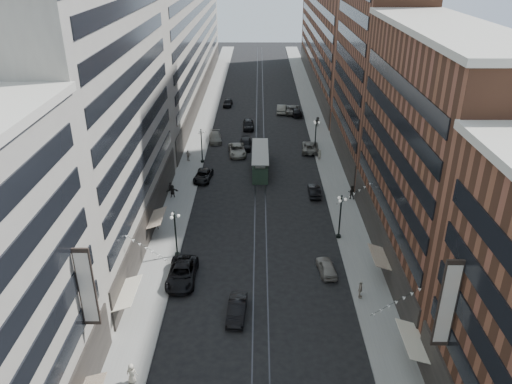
{
  "coord_description": "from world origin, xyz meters",
  "views": [
    {
      "loc": [
        -0.2,
        -18.49,
        30.65
      ],
      "look_at": [
        -0.53,
        34.15,
        5.0
      ],
      "focal_mm": 35.0,
      "sensor_mm": 36.0,
      "label": 1
    }
  ],
  "objects_px": {
    "car_13": "(248,124)",
    "pedestrian_7": "(352,192)",
    "car_11": "(310,147)",
    "car_extra_0": "(293,109)",
    "car_extra_1": "(237,150)",
    "lamppost_sw_far": "(176,232)",
    "car_12": "(296,112)",
    "pedestrian_9": "(318,122)",
    "pedestrian_8": "(319,155)",
    "pedestrian_4": "(360,290)",
    "pedestrian_6": "(188,155)",
    "car_5": "(237,310)",
    "pedestrian_2": "(157,223)",
    "pedestrian_5": "(172,191)",
    "pedestrian_1": "(132,373)",
    "lamppost_se_far": "(340,215)",
    "car_7": "(203,176)",
    "lamppost_sw_mid": "(202,145)",
    "lamppost_se_mid": "(316,134)",
    "car_8": "(215,138)",
    "car_4": "(327,267)",
    "car_14": "(282,109)",
    "car_2": "(182,273)",
    "car_10": "(314,191)",
    "car_9": "(228,103)",
    "car_extra_2": "(245,144)",
    "pedestrian_extra_0": "(171,188)",
    "streetcar": "(260,161)"
  },
  "relations": [
    {
      "from": "lamppost_sw_far",
      "to": "pedestrian_9",
      "type": "bearing_deg",
      "value": 65.83
    },
    {
      "from": "pedestrian_4",
      "to": "pedestrian_6",
      "type": "bearing_deg",
      "value": 45.4
    },
    {
      "from": "pedestrian_2",
      "to": "car_11",
      "type": "xyz_separation_m",
      "value": [
        20.9,
        26.48,
        -0.19
      ]
    },
    {
      "from": "car_2",
      "to": "car_11",
      "type": "relative_size",
      "value": 1.09
    },
    {
      "from": "car_11",
      "to": "car_extra_2",
      "type": "xyz_separation_m",
      "value": [
        -10.92,
        1.52,
        -0.05
      ]
    },
    {
      "from": "car_8",
      "to": "pedestrian_extra_0",
      "type": "height_order",
      "value": "pedestrian_extra_0"
    },
    {
      "from": "car_13",
      "to": "pedestrian_6",
      "type": "xyz_separation_m",
      "value": [
        -9.28,
        -16.3,
        0.19
      ]
    },
    {
      "from": "lamppost_se_mid",
      "to": "car_12",
      "type": "xyz_separation_m",
      "value": [
        -1.84,
        20.4,
        -2.34
      ]
    },
    {
      "from": "car_2",
      "to": "car_13",
      "type": "height_order",
      "value": "car_2"
    },
    {
      "from": "pedestrian_2",
      "to": "pedestrian_5",
      "type": "bearing_deg",
      "value": 87.63
    },
    {
      "from": "pedestrian_1",
      "to": "car_extra_0",
      "type": "bearing_deg",
      "value": -100.84
    },
    {
      "from": "car_7",
      "to": "car_extra_0",
      "type": "distance_m",
      "value": 36.85
    },
    {
      "from": "car_11",
      "to": "car_extra_0",
      "type": "distance_m",
      "value": 21.84
    },
    {
      "from": "lamppost_se_mid",
      "to": "pedestrian_extra_0",
      "type": "relative_size",
      "value": 3.38
    },
    {
      "from": "lamppost_se_far",
      "to": "car_extra_2",
      "type": "distance_m",
      "value": 32.04
    },
    {
      "from": "car_11",
      "to": "car_12",
      "type": "xyz_separation_m",
      "value": [
        -1.04,
        20.19,
        -0.03
      ]
    },
    {
      "from": "car_2",
      "to": "pedestrian_5",
      "type": "height_order",
      "value": "pedestrian_5"
    },
    {
      "from": "car_5",
      "to": "pedestrian_2",
      "type": "xyz_separation_m",
      "value": [
        -10.3,
        15.67,
        0.22
      ]
    },
    {
      "from": "car_12",
      "to": "pedestrian_6",
      "type": "bearing_deg",
      "value": 45.38
    },
    {
      "from": "car_7",
      "to": "car_13",
      "type": "distance_m",
      "value": 24.24
    },
    {
      "from": "pedestrian_4",
      "to": "car_extra_1",
      "type": "xyz_separation_m",
      "value": [
        -13.44,
        37.88,
        -0.26
      ]
    },
    {
      "from": "car_12",
      "to": "lamppost_se_far",
      "type": "bearing_deg",
      "value": 84.75
    },
    {
      "from": "car_4",
      "to": "pedestrian_9",
      "type": "distance_m",
      "value": 48.15
    },
    {
      "from": "streetcar",
      "to": "pedestrian_extra_0",
      "type": "xyz_separation_m",
      "value": [
        -12.42,
        -8.68,
        -0.47
      ]
    },
    {
      "from": "car_4",
      "to": "car_11",
      "type": "height_order",
      "value": "car_11"
    },
    {
      "from": "car_5",
      "to": "car_extra_0",
      "type": "xyz_separation_m",
      "value": [
        9.0,
        63.94,
        0.08
      ]
    },
    {
      "from": "pedestrian_2",
      "to": "lamppost_se_far",
      "type": "bearing_deg",
      "value": -3.45
    },
    {
      "from": "lamppost_sw_mid",
      "to": "car_2",
      "type": "bearing_deg",
      "value": -87.87
    },
    {
      "from": "car_5",
      "to": "pedestrian_4",
      "type": "distance_m",
      "value": 12.14
    },
    {
      "from": "car_11",
      "to": "car_extra_0",
      "type": "bearing_deg",
      "value": -80.41
    },
    {
      "from": "pedestrian_5",
      "to": "pedestrian_1",
      "type": "bearing_deg",
      "value": -91.93
    },
    {
      "from": "pedestrian_6",
      "to": "car_extra_1",
      "type": "xyz_separation_m",
      "value": [
        7.69,
        3.05,
        -0.25
      ]
    },
    {
      "from": "lamppost_sw_mid",
      "to": "car_13",
      "type": "distance_m",
      "value": 18.38
    },
    {
      "from": "lamppost_sw_mid",
      "to": "car_2",
      "type": "xyz_separation_m",
      "value": [
        1.17,
        -31.41,
        -2.24
      ]
    },
    {
      "from": "pedestrian_4",
      "to": "car_13",
      "type": "relative_size",
      "value": 0.36
    },
    {
      "from": "lamppost_se_mid",
      "to": "car_8",
      "type": "height_order",
      "value": "lamppost_se_mid"
    },
    {
      "from": "car_7",
      "to": "car_4",
      "type": "bearing_deg",
      "value": -50.54
    },
    {
      "from": "car_13",
      "to": "car_extra_1",
      "type": "height_order",
      "value": "car_13"
    },
    {
      "from": "car_9",
      "to": "pedestrian_1",
      "type": "bearing_deg",
      "value": -89.08
    },
    {
      "from": "lamppost_sw_mid",
      "to": "car_10",
      "type": "relative_size",
      "value": 1.28
    },
    {
      "from": "lamppost_sw_far",
      "to": "lamppost_se_mid",
      "type": "bearing_deg",
      "value": 60.1
    },
    {
      "from": "car_2",
      "to": "car_5",
      "type": "distance_m",
      "value": 8.04
    },
    {
      "from": "car_13",
      "to": "pedestrian_7",
      "type": "height_order",
      "value": "pedestrian_7"
    },
    {
      "from": "lamppost_se_mid",
      "to": "car_8",
      "type": "xyz_separation_m",
      "value": [
        -17.1,
        4.83,
        -2.36
      ]
    },
    {
      "from": "pedestrian_6",
      "to": "car_extra_2",
      "type": "height_order",
      "value": "pedestrian_6"
    },
    {
      "from": "lamppost_sw_far",
      "to": "car_extra_0",
      "type": "xyz_separation_m",
      "value": [
        16.0,
        53.99,
        -2.25
      ]
    },
    {
      "from": "pedestrian_5",
      "to": "pedestrian_8",
      "type": "xyz_separation_m",
      "value": [
        21.47,
        13.52,
        0.01
      ]
    },
    {
      "from": "car_4",
      "to": "car_14",
      "type": "xyz_separation_m",
      "value": [
        -2.43,
        57.28,
        0.16
      ]
    },
    {
      "from": "car_9",
      "to": "car_extra_1",
      "type": "xyz_separation_m",
      "value": [
        3.17,
        -28.52,
        0.04
      ]
    },
    {
      "from": "pedestrian_7",
      "to": "pedestrian_8",
      "type": "bearing_deg",
      "value": -67.24
    }
  ]
}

